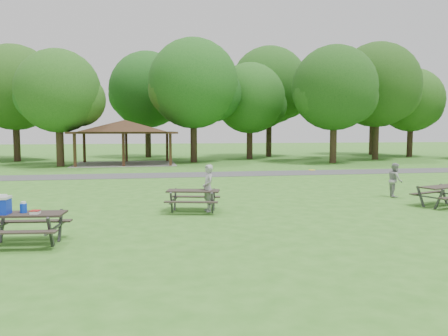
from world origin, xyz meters
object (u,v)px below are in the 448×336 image
picnic_table_near (17,215)px  frisbee_thrower (208,188)px  picnic_table_middle (193,195)px  frisbee_catcher (395,180)px

picnic_table_near → frisbee_thrower: (5.39, 3.68, 0.07)m
picnic_table_middle → frisbee_thrower: bearing=-5.1°
picnic_table_middle → frisbee_thrower: size_ratio=1.27×
picnic_table_near → frisbee_thrower: frisbee_thrower is taller
picnic_table_middle → frisbee_catcher: bearing=11.7°
picnic_table_middle → frisbee_thrower: 0.59m
picnic_table_near → picnic_table_middle: (4.86, 3.73, -0.18)m
frisbee_thrower → picnic_table_near: bearing=-64.9°
picnic_table_near → frisbee_thrower: size_ratio=1.24×
picnic_table_near → picnic_table_middle: picnic_table_near is taller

